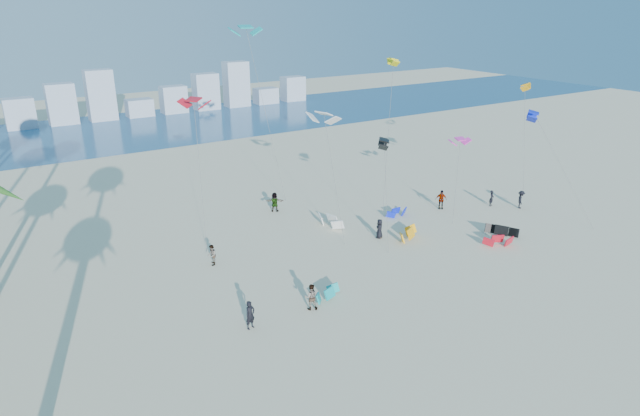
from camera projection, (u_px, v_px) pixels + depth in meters
ground at (440, 395)px, 27.80m from camera, size 220.00×220.00×0.00m
ocean at (109, 132)px, 84.62m from camera, size 220.00×220.00×0.00m
kitesurfer_near at (250, 315)px, 33.22m from camera, size 0.77×0.61×1.84m
kitesurfer_mid at (311, 297)px, 35.32m from camera, size 1.08×0.99×1.79m
kitesurfers_far at (378, 210)px, 50.25m from camera, size 30.98×13.38×1.88m
grounded_kites at (412, 234)px, 46.04m from camera, size 20.62×13.47×0.97m
flying_kites at (367, 94)px, 48.48m from camera, size 36.94×24.68×17.26m
distant_skyline at (85, 103)px, 90.83m from camera, size 85.00×3.00×8.40m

